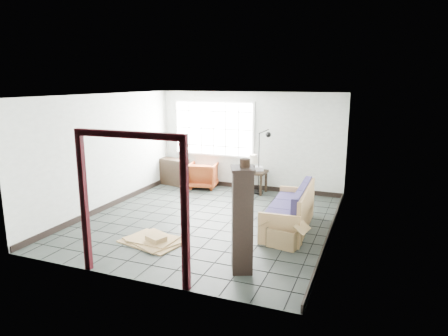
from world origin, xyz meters
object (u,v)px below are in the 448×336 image
at_px(futon_sofa, 292,213).
at_px(armchair, 203,174).
at_px(tall_shelf, 242,219).
at_px(side_table, 256,175).

xyz_separation_m(futon_sofa, armchair, (-2.92, 2.22, 0.06)).
xyz_separation_m(futon_sofa, tall_shelf, (-0.34, -2.05, 0.51)).
xyz_separation_m(side_table, tall_shelf, (1.08, -4.27, 0.34)).
bearing_deg(side_table, futon_sofa, -57.34).
relative_size(side_table, tall_shelf, 0.36).
distance_m(armchair, side_table, 1.50).
bearing_deg(futon_sofa, side_table, 120.58).
height_order(armchair, side_table, armchair).
bearing_deg(tall_shelf, armchair, 98.24).
distance_m(futon_sofa, tall_shelf, 2.14).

